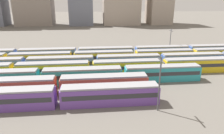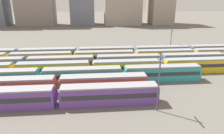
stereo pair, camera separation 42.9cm
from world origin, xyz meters
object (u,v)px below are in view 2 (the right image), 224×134
catenary_pole_1 (171,40)px  train_track_6 (135,52)px  train_track_5 (104,57)px  train_track_0 (3,99)px  catenary_pole_0 (159,82)px  train_track_4 (161,60)px  train_track_1 (10,87)px  train_track_3 (91,68)px  train_track_2 (41,77)px

catenary_pole_1 → train_track_6: bearing=-167.5°
train_track_5 → train_track_0: bearing=-126.7°
catenary_pole_0 → catenary_pole_1: 40.76m
train_track_0 → train_track_4: 41.13m
train_track_1 → train_track_0: bearing=-81.6°
train_track_4 → train_track_6: same height
train_track_3 → train_track_4: 20.74m
train_track_1 → train_track_4: same height
train_track_3 → catenary_pole_1: bearing=33.8°
train_track_0 → train_track_4: (35.48, 20.80, 0.00)m
train_track_1 → train_track_6: 40.17m
train_track_1 → catenary_pole_0: catenary_pole_0 is taller
train_track_3 → catenary_pole_1: size_ratio=8.30×
train_track_5 → catenary_pole_0: size_ratio=9.60×
train_track_3 → train_track_4: bearing=14.5°
catenary_pole_0 → catenary_pole_1: bearing=66.6°
train_track_2 → train_track_6: size_ratio=0.66×
train_track_1 → train_track_4: size_ratio=0.50×
train_track_3 → catenary_pole_1: (27.75, 18.55, 3.13)m
train_track_2 → train_track_5: 21.89m
train_track_0 → train_track_6: size_ratio=0.50×
train_track_1 → train_track_6: (30.63, 26.00, 0.00)m
catenary_pole_0 → train_track_6: bearing=85.2°
train_track_5 → train_track_6: same height
train_track_1 → catenary_pole_1: bearing=33.4°
train_track_0 → train_track_2: (4.03, 10.40, 0.00)m
train_track_0 → train_track_4: bearing=30.4°
train_track_3 → train_track_5: same height
train_track_4 → catenary_pole_0: bearing=-109.5°
train_track_0 → train_track_3: bearing=45.4°
train_track_2 → catenary_pole_0: (22.92, -13.65, 3.51)m
train_track_4 → train_track_3: bearing=-165.5°
train_track_1 → train_track_3: size_ratio=0.75×
train_track_5 → catenary_pole_1: catenary_pole_1 is taller
train_track_3 → train_track_1: bearing=-147.3°
train_track_1 → catenary_pole_0: 29.19m
train_track_0 → train_track_6: same height
train_track_6 → catenary_pole_1: size_ratio=12.51×
train_track_0 → train_track_1: same height
train_track_4 → train_track_1: bearing=-156.7°
train_track_5 → catenary_pole_0: (7.56, -29.25, 3.51)m
train_track_1 → train_track_3: 19.22m
train_track_3 → catenary_pole_0: catenary_pole_0 is taller
train_track_6 → train_track_0: bearing=-133.7°
train_track_4 → train_track_2: bearing=-161.7°
train_track_2 → catenary_pole_1: bearing=31.3°
train_track_4 → train_track_5: bearing=162.1°
train_track_3 → train_track_6: 21.27m
train_track_1 → catenary_pole_0: (27.72, -8.45, 3.51)m
train_track_6 → catenary_pole_0: bearing=-94.8°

